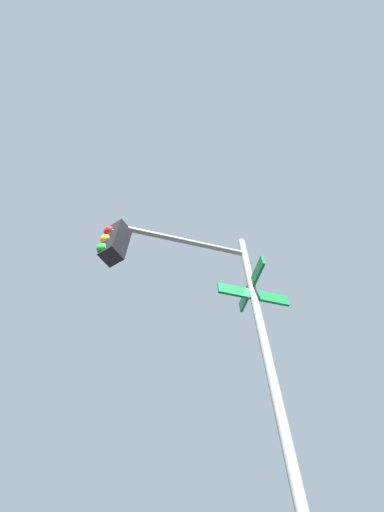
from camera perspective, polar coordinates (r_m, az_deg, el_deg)
name	(u,v)px	position (r m, az deg, el deg)	size (l,w,h in m)	color
traffic_signal_near	(191,300)	(4.53, -0.17, -7.54)	(2.06, 2.18, 6.16)	slate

